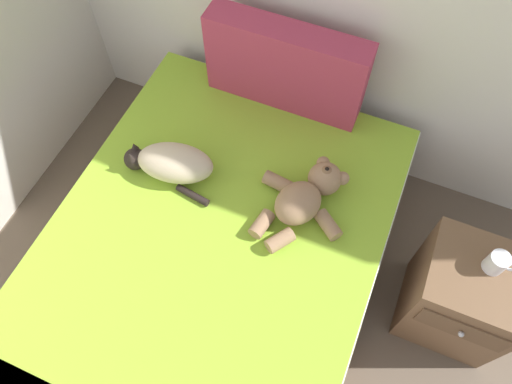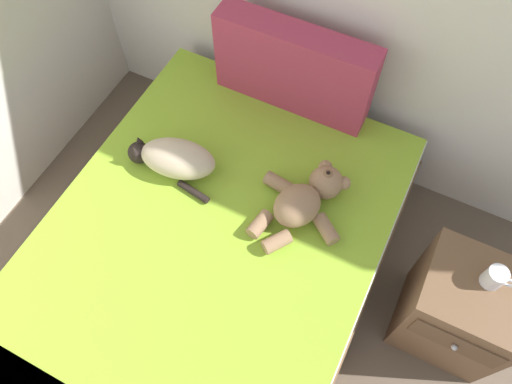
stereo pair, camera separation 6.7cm
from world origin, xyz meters
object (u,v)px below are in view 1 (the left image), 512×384
(cell_phone, at_px, (180,157))
(mug, at_px, (497,263))
(teddy_bear, at_px, (306,197))
(bed, at_px, (210,274))
(patterned_cushion, at_px, (286,67))
(nightstand, at_px, (460,296))
(cat, at_px, (171,163))

(cell_phone, bearing_deg, mug, -0.36)
(teddy_bear, bearing_deg, bed, -129.17)
(patterned_cushion, relative_size, nightstand, 1.38)
(bed, xyz_separation_m, patterned_cushion, (0.00, 0.90, 0.47))
(teddy_bear, xyz_separation_m, cell_phone, (-0.61, 0.01, -0.06))
(bed, bearing_deg, cell_phone, 129.30)
(teddy_bear, bearing_deg, mug, 0.11)
(cell_phone, bearing_deg, bed, -50.70)
(teddy_bear, relative_size, mug, 4.10)
(patterned_cushion, height_order, teddy_bear, patterned_cushion)
(bed, bearing_deg, cat, 135.19)
(cell_phone, xyz_separation_m, nightstand, (1.38, -0.05, -0.24))
(bed, height_order, cell_phone, cell_phone)
(cat, height_order, nightstand, cat)
(cat, height_order, mug, cat)
(cat, height_order, teddy_bear, teddy_bear)
(cat, xyz_separation_m, nightstand, (1.37, 0.03, -0.31))
(mug, bearing_deg, cell_phone, 179.64)
(patterned_cushion, relative_size, cell_phone, 4.56)
(patterned_cushion, relative_size, teddy_bear, 1.52)
(cat, relative_size, nightstand, 0.81)
(bed, relative_size, cell_phone, 12.09)
(cell_phone, bearing_deg, patterned_cushion, 58.78)
(bed, bearing_deg, teddy_bear, 50.83)
(patterned_cushion, xyz_separation_m, cell_phone, (-0.31, -0.51, -0.21))
(nightstand, bearing_deg, mug, 65.21)
(cell_phone, relative_size, mug, 1.37)
(nightstand, xyz_separation_m, mug, (0.02, 0.04, 0.32))
(patterned_cushion, bearing_deg, bed, -90.03)
(bed, distance_m, nightstand, 1.12)
(teddy_bear, distance_m, nightstand, 0.83)
(teddy_bear, height_order, cell_phone, teddy_bear)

